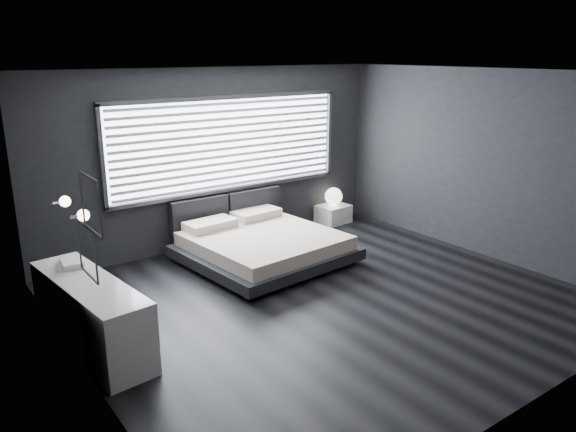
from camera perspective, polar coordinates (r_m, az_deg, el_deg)
room at (r=6.76m, az=4.24°, el=2.41°), size 6.04×6.00×2.80m
window at (r=9.00m, az=-5.92°, el=7.27°), size 4.14×0.09×1.52m
headboard at (r=9.12m, az=-6.20°, el=0.68°), size 1.96×0.16×0.52m
sconce_near at (r=5.43m, az=-20.10°, el=0.07°), size 0.18×0.11×0.11m
sconce_far at (r=5.99m, az=-21.74°, el=1.38°), size 0.18×0.11×0.11m
wall_art_upper at (r=4.78m, az=-19.41°, el=1.11°), size 0.01×0.48×0.48m
wall_art_lower at (r=5.14m, az=-19.74°, el=-3.35°), size 0.01×0.48×0.48m
bed at (r=8.36m, az=-2.55°, el=-2.95°), size 2.34×2.25×0.56m
nightstand at (r=10.31m, az=4.61°, el=0.23°), size 0.59×0.51×0.32m
orb_lamp at (r=10.26m, az=4.65°, el=2.01°), size 0.32×0.32×0.32m
dresser at (r=6.31m, az=-19.33°, el=-9.45°), size 0.73×1.95×0.76m
book_stack at (r=6.62m, az=-21.17°, el=-4.50°), size 0.32×0.38×0.07m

